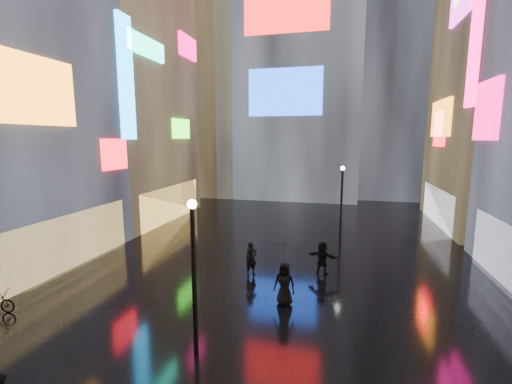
% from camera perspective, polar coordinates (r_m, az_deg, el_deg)
% --- Properties ---
extents(ground, '(140.00, 140.00, 0.00)m').
position_cam_1_polar(ground, '(22.05, 5.11, -9.77)').
color(ground, black).
rests_on(ground, ground).
extents(building_left_far, '(10.28, 12.00, 22.00)m').
position_cam_1_polar(building_left_far, '(33.06, -22.31, 15.09)').
color(building_left_far, black).
rests_on(building_left_far, ground).
extents(tower_main, '(16.00, 14.20, 42.00)m').
position_cam_1_polar(tower_main, '(47.17, 6.54, 26.05)').
color(tower_main, black).
rests_on(tower_main, ground).
extents(tower_flank_right, '(12.00, 12.00, 34.00)m').
position_cam_1_polar(tower_flank_right, '(48.07, 22.09, 20.22)').
color(tower_flank_right, black).
rests_on(tower_flank_right, ground).
extents(tower_flank_left, '(10.00, 10.00, 26.00)m').
position_cam_1_polar(tower_flank_left, '(46.37, -8.16, 16.18)').
color(tower_flank_left, black).
rests_on(tower_flank_left, ground).
extents(lamp_near, '(0.30, 0.30, 5.20)m').
position_cam_1_polar(lamp_near, '(11.28, -10.32, -12.56)').
color(lamp_near, black).
rests_on(lamp_near, ground).
extents(lamp_far, '(0.30, 0.30, 5.20)m').
position_cam_1_polar(lamp_far, '(24.25, 14.06, -1.11)').
color(lamp_far, black).
rests_on(lamp_far, ground).
extents(pedestrian_4, '(0.99, 0.71, 1.89)m').
position_cam_1_polar(pedestrian_4, '(15.07, 4.77, -15.01)').
color(pedestrian_4, black).
rests_on(pedestrian_4, ground).
extents(pedestrian_5, '(1.70, 0.92, 1.74)m').
position_cam_1_polar(pedestrian_5, '(18.52, 11.00, -10.74)').
color(pedestrian_5, black).
rests_on(pedestrian_5, ground).
extents(pedestrian_6, '(0.76, 0.74, 1.76)m').
position_cam_1_polar(pedestrian_6, '(18.06, -0.80, -11.06)').
color(pedestrian_6, black).
rests_on(pedestrian_6, ground).
extents(umbrella_2, '(1.27, 1.28, 0.89)m').
position_cam_1_polar(umbrella_2, '(14.56, 4.84, -10.01)').
color(umbrella_2, black).
rests_on(umbrella_2, pedestrian_4).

